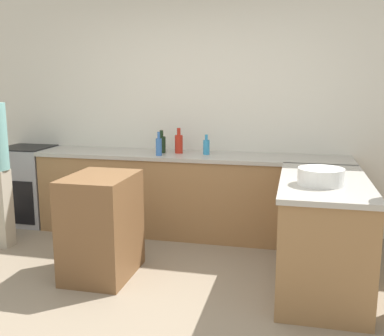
# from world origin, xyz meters

# --- Properties ---
(ground_plane) EXTENTS (14.00, 14.00, 0.00)m
(ground_plane) POSITION_xyz_m (0.00, 0.00, 0.00)
(ground_plane) COLOR gray
(wall_back) EXTENTS (8.00, 0.06, 2.70)m
(wall_back) POSITION_xyz_m (0.00, 2.16, 1.35)
(wall_back) COLOR silver
(wall_back) RESTS_ON ground_plane
(counter_back) EXTENTS (3.35, 0.62, 0.89)m
(counter_back) POSITION_xyz_m (0.00, 1.84, 0.45)
(counter_back) COLOR olive
(counter_back) RESTS_ON ground_plane
(counter_peninsula) EXTENTS (0.69, 1.42, 0.89)m
(counter_peninsula) POSITION_xyz_m (1.33, 0.84, 0.45)
(counter_peninsula) COLOR olive
(counter_peninsula) RESTS_ON ground_plane
(range_oven) EXTENTS (0.59, 0.60, 0.90)m
(range_oven) POSITION_xyz_m (-1.97, 1.84, 0.45)
(range_oven) COLOR #99999E
(range_oven) RESTS_ON ground_plane
(island_table) EXTENTS (0.52, 0.69, 0.88)m
(island_table) POSITION_xyz_m (-0.49, 0.62, 0.44)
(island_table) COLOR brown
(island_table) RESTS_ON ground_plane
(mixing_bowl) EXTENTS (0.34, 0.34, 0.13)m
(mixing_bowl) POSITION_xyz_m (1.29, 0.64, 0.95)
(mixing_bowl) COLOR white
(mixing_bowl) RESTS_ON counter_peninsula
(hot_sauce_bottle) EXTENTS (0.09, 0.09, 0.27)m
(hot_sauce_bottle) POSITION_xyz_m (-0.13, 1.87, 1.00)
(hot_sauce_bottle) COLOR red
(hot_sauce_bottle) RESTS_ON counter_back
(water_bottle_blue) EXTENTS (0.06, 0.06, 0.25)m
(water_bottle_blue) POSITION_xyz_m (-0.30, 1.67, 0.99)
(water_bottle_blue) COLOR #386BB7
(water_bottle_blue) RESTS_ON counter_back
(wine_bottle_dark) EXTENTS (0.09, 0.09, 0.24)m
(wine_bottle_dark) POSITION_xyz_m (-0.33, 1.86, 0.99)
(wine_bottle_dark) COLOR black
(wine_bottle_dark) RESTS_ON counter_back
(dish_soap_bottle) EXTENTS (0.07, 0.07, 0.21)m
(dish_soap_bottle) POSITION_xyz_m (0.17, 1.85, 0.97)
(dish_soap_bottle) COLOR #338CBF
(dish_soap_bottle) RESTS_ON counter_back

